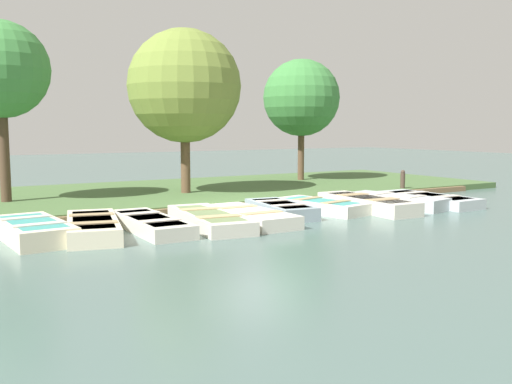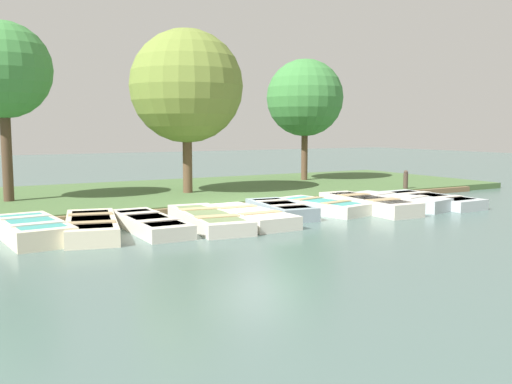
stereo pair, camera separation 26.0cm
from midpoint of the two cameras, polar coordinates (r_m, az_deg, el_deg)
ground_plane at (r=15.87m, az=-1.28°, el=-2.21°), size 80.00×80.00×0.00m
shore_bank at (r=20.32m, az=-8.20°, el=-0.06°), size 8.00×24.00×0.22m
dock_walkway at (r=17.04m, az=-3.52°, el=-1.31°), size 1.07×19.99×0.18m
rowboat_0 at (r=13.12m, az=-21.95°, el=-3.56°), size 2.88×1.40×0.43m
rowboat_1 at (r=13.26m, az=-16.56°, el=-3.34°), size 3.36×1.75×0.39m
rowboat_2 at (r=13.57m, az=-11.08°, el=-3.10°), size 3.31×1.01×0.34m
rowboat_3 at (r=14.01m, az=-5.24°, el=-2.70°), size 3.67×1.54×0.34m
rowboat_4 at (r=14.37m, az=-1.23°, el=-2.43°), size 3.13×1.24×0.35m
rowboat_5 at (r=15.56m, az=2.00°, el=-1.71°), size 2.72×1.32×0.37m
rowboat_6 at (r=16.32m, az=6.11°, el=-1.39°), size 2.93×1.67×0.35m
rowboat_7 at (r=16.82m, az=10.60°, el=-1.12°), size 3.52×1.18×0.41m
rowboat_8 at (r=17.69m, az=13.49°, el=-0.86°), size 3.18×1.71×0.39m
rowboat_9 at (r=18.54m, az=16.47°, el=-0.71°), size 3.32×1.31×0.33m
mooring_post_far at (r=21.14m, az=14.11°, el=0.98°), size 0.16×0.16×0.88m
park_tree_far_left at (r=18.39m, az=-24.61°, el=11.00°), size 2.81×2.81×5.47m
park_tree_left at (r=19.24m, az=-7.56°, el=10.43°), size 3.74×3.74×5.62m
park_tree_center at (r=23.89m, az=4.26°, el=9.35°), size 3.16×3.16×5.20m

